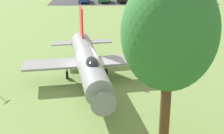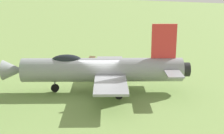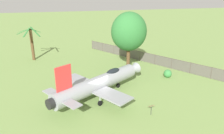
{
  "view_description": "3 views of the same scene",
  "coord_description": "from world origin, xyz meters",
  "views": [
    {
      "loc": [
        20.67,
        10.48,
        9.71
      ],
      "look_at": [
        2.4,
        2.94,
        2.5
      ],
      "focal_mm": 51.99,
      "sensor_mm": 36.0,
      "label": 1
    },
    {
      "loc": [
        -12.82,
        18.92,
        8.11
      ],
      "look_at": [
        -1.46,
        0.97,
        2.34
      ],
      "focal_mm": 51.75,
      "sensor_mm": 36.0,
      "label": 2
    },
    {
      "loc": [
        -3.74,
        -22.22,
        12.03
      ],
      "look_at": [
        2.4,
        2.94,
        2.5
      ],
      "focal_mm": 34.58,
      "sensor_mm": 36.0,
      "label": 3
    }
  ],
  "objects": [
    {
      "name": "display_jet",
      "position": [
        0.31,
        0.2,
        1.73
      ],
      "size": [
        12.56,
        9.86,
        5.07
      ],
      "rotation": [
        0.0,
        0.0,
        0.58
      ],
      "color": "gray",
      "rests_on": "ground_plane"
    },
    {
      "name": "ground_plane",
      "position": [
        0.0,
        0.0,
        0.0
      ],
      "size": [
        200.0,
        200.0,
        0.0
      ],
      "primitive_type": "plane",
      "color": "#75934C"
    },
    {
      "name": "parking_strip",
      "position": [
        -39.58,
        -10.06,
        0.0
      ],
      "size": [
        20.28,
        32.5,
        0.0
      ],
      "primitive_type": "cube",
      "rotation": [
        0.0,
        0.0,
        5.13
      ],
      "color": "#38383D",
      "rests_on": "ground_plane"
    },
    {
      "name": "shade_tree",
      "position": [
        6.01,
        7.36,
        6.05
      ],
      "size": [
        5.23,
        4.55,
        8.91
      ],
      "color": "brown",
      "rests_on": "ground_plane"
    }
  ]
}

